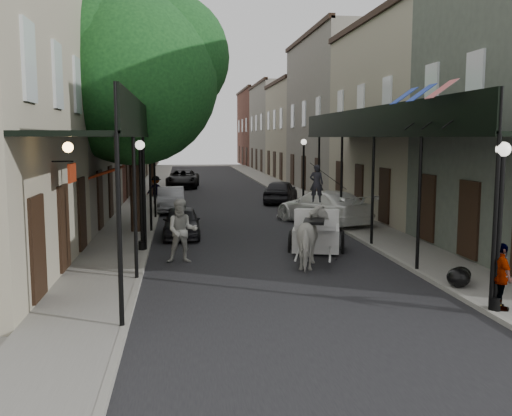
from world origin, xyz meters
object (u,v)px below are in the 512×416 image
object	(u,v)px
lamppost_right_far	(304,171)
car_right_far	(281,191)
car_left_near	(182,222)
lamppost_left	(141,193)
car_right_near	(323,207)
pedestrian_sidewalk_left	(156,190)
lamppost_right_near	(499,224)
tree_far	(156,107)
carriage	(317,216)
pedestrian_sidewalk_right	(501,277)
horse	(314,237)
pedestrian_walking	(182,231)
car_left_mid	(171,200)
tree_near	(143,73)
car_left_far	(183,179)

from	to	relation	value
lamppost_right_far	car_right_far	xyz separation A→B (m)	(-0.93, 2.09, -1.34)
car_left_near	car_right_far	size ratio (longest dim) A/B	0.86
lamppost_right_far	lamppost_left	bearing A→B (deg)	-124.35
car_right_near	pedestrian_sidewalk_left	bearing A→B (deg)	-69.18
lamppost_right_near	car_left_near	bearing A→B (deg)	121.96
tree_far	car_right_near	distance (m)	15.73
carriage	pedestrian_sidewalk_right	size ratio (longest dim) A/B	2.03
lamppost_right_far	horse	size ratio (longest dim) A/B	1.71
pedestrian_walking	car_right_near	xyz separation A→B (m)	(6.35, 7.20, -0.23)
tree_far	car_left_mid	xyz separation A→B (m)	(0.93, -7.27, -5.19)
lamppost_right_near	horse	bearing A→B (deg)	118.97
carriage	pedestrian_sidewalk_left	world-z (taller)	carriage
car_right_far	lamppost_right_far	bearing A→B (deg)	132.88
lamppost_right_near	pedestrian_sidewalk_right	size ratio (longest dim) A/B	2.47
tree_near	tree_far	xyz separation A→B (m)	(-0.05, 14.00, -0.65)
car_left_far	lamppost_left	bearing A→B (deg)	-89.19
tree_near	car_right_near	xyz separation A→B (m)	(7.79, 1.34, -5.71)
carriage	car_left_near	world-z (taller)	carriage
tree_far	car_right_near	world-z (taller)	tree_far
lamppost_right_near	car_left_near	xyz separation A→B (m)	(-6.86, 11.00, -1.44)
car_right_far	pedestrian_sidewalk_right	bearing A→B (deg)	111.48
tree_near	horse	size ratio (longest dim) A/B	4.45
tree_near	car_left_near	xyz separation A→B (m)	(1.43, -1.18, -5.88)
horse	lamppost_left	bearing A→B (deg)	-12.13
pedestrian_sidewalk_left	car_left_near	bearing A→B (deg)	101.68
pedestrian_sidewalk_right	tree_far	bearing A→B (deg)	22.34
lamppost_right_far	carriage	world-z (taller)	lamppost_right_far
car_right_far	tree_far	bearing A→B (deg)	-10.09
tree_far	carriage	distance (m)	19.80
carriage	car_right_near	size ratio (longest dim) A/B	0.57
tree_near	pedestrian_sidewalk_left	distance (m)	11.06
horse	tree_near	bearing A→B (deg)	-36.62
pedestrian_sidewalk_right	car_left_near	world-z (taller)	pedestrian_sidewalk_right
pedestrian_sidewalk_left	car_left_mid	distance (m)	2.97
car_left_mid	car_left_near	bearing A→B (deg)	-87.10
car_left_mid	car_left_far	distance (m)	14.59
tree_near	tree_far	world-z (taller)	tree_near
tree_far	lamppost_right_near	xyz separation A→B (m)	(8.35, -26.18, -3.79)
car_left_mid	car_right_near	xyz separation A→B (m)	(6.91, -5.39, 0.13)
tree_far	horse	distance (m)	22.21
lamppost_left	pedestrian_walking	xyz separation A→B (m)	(1.35, -1.69, -1.04)
pedestrian_walking	car_left_far	size ratio (longest dim) A/B	0.39
lamppost_right_near	pedestrian_sidewalk_left	world-z (taller)	lamppost_right_near
car_left_far	car_right_far	bearing A→B (deg)	-58.99
lamppost_right_near	horse	size ratio (longest dim) A/B	1.71
pedestrian_walking	car_right_near	distance (m)	9.61
pedestrian_walking	car_left_near	size ratio (longest dim) A/B	0.57
horse	car_left_far	xyz separation A→B (m)	(-3.81, 28.27, -0.20)
tree_far	car_left_far	xyz separation A→B (m)	(1.65, 7.31, -5.12)
car_left_near	car_left_far	size ratio (longest dim) A/B	0.69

